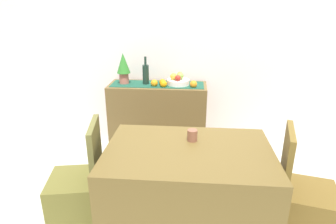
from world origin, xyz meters
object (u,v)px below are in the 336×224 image
object	(u,v)px
wine_bottle	(146,74)
coffee_cup	(192,135)
potted_plant	(123,66)
sideboard_console	(158,120)
chair_near_window	(79,197)
chair_by_corner	(302,210)
fruit_bowl	(178,82)
dining_table	(188,192)

from	to	relation	value
wine_bottle	coffee_cup	xyz separation A→B (m)	(0.54, -1.16, -0.20)
potted_plant	coffee_cup	distance (m)	1.43
sideboard_console	coffee_cup	world-z (taller)	sideboard_console
sideboard_console	wine_bottle	xyz separation A→B (m)	(-0.13, 0.00, 0.55)
sideboard_console	chair_near_window	distance (m)	1.40
potted_plant	chair_by_corner	size ratio (longest dim) A/B	0.39
wine_bottle	potted_plant	xyz separation A→B (m)	(-0.25, 0.00, 0.08)
fruit_bowl	sideboard_console	bearing A→B (deg)	180.00
fruit_bowl	coffee_cup	world-z (taller)	fruit_bowl
chair_near_window	coffee_cup	bearing A→B (deg)	9.21
dining_table	chair_by_corner	world-z (taller)	chair_by_corner
dining_table	chair_near_window	xyz separation A→B (m)	(-0.87, 0.00, -0.10)
sideboard_console	chair_near_window	xyz separation A→B (m)	(-0.49, -1.30, -0.17)
sideboard_console	dining_table	world-z (taller)	sideboard_console
sideboard_console	dining_table	distance (m)	1.36
sideboard_console	potted_plant	distance (m)	0.74
sideboard_console	chair_by_corner	bearing A→B (deg)	-46.08
potted_plant	dining_table	distance (m)	1.67
fruit_bowl	chair_near_window	xyz separation A→B (m)	(-0.72, -1.30, -0.63)
sideboard_console	coffee_cup	distance (m)	1.28
potted_plant	coffee_cup	world-z (taller)	potted_plant
sideboard_console	wine_bottle	size ratio (longest dim) A/B	3.53
dining_table	wine_bottle	bearing A→B (deg)	111.57
coffee_cup	chair_near_window	bearing A→B (deg)	-170.79
wine_bottle	coffee_cup	distance (m)	1.29
potted_plant	sideboard_console	bearing A→B (deg)	-0.00
wine_bottle	potted_plant	distance (m)	0.27
sideboard_console	potted_plant	world-z (taller)	potted_plant
fruit_bowl	dining_table	world-z (taller)	fruit_bowl
coffee_cup	chair_near_window	world-z (taller)	chair_near_window
dining_table	chair_by_corner	xyz separation A→B (m)	(0.87, 0.00, -0.10)
sideboard_console	wine_bottle	bearing A→B (deg)	180.00
fruit_bowl	dining_table	distance (m)	1.42
wine_bottle	coffee_cup	bearing A→B (deg)	-65.01
sideboard_console	fruit_bowl	xyz separation A→B (m)	(0.24, 0.00, 0.47)
fruit_bowl	chair_near_window	size ratio (longest dim) A/B	0.28
potted_plant	wine_bottle	bearing A→B (deg)	-0.00
potted_plant	chair_by_corner	bearing A→B (deg)	-38.46
potted_plant	dining_table	bearing A→B (deg)	-59.52
sideboard_console	fruit_bowl	distance (m)	0.52
sideboard_console	wine_bottle	world-z (taller)	wine_bottle
wine_bottle	dining_table	bearing A→B (deg)	-68.43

